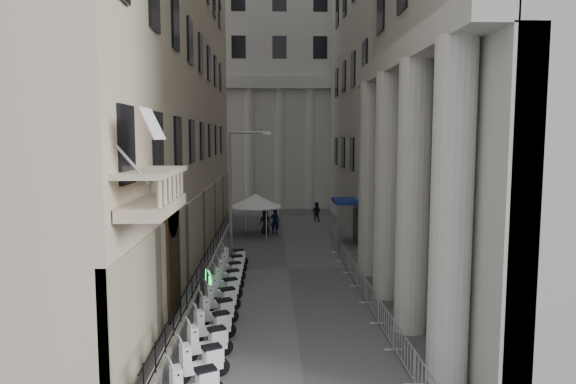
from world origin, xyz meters
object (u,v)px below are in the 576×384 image
object	(u,v)px
security_tent	(251,200)
street_lamp	(235,185)
info_kiosk	(203,285)
pedestrian_a	(275,221)
pedestrian_b	(316,212)

from	to	relation	value
security_tent	street_lamp	size ratio (longest dim) A/B	0.50
security_tent	info_kiosk	bearing A→B (deg)	-95.22
pedestrian_a	pedestrian_b	world-z (taller)	pedestrian_a
street_lamp	pedestrian_a	world-z (taller)	street_lamp
security_tent	pedestrian_b	size ratio (longest dim) A/B	2.27
pedestrian_a	pedestrian_b	distance (m)	6.53
info_kiosk	security_tent	bearing A→B (deg)	78.58
security_tent	pedestrian_b	bearing A→B (deg)	45.53
street_lamp	info_kiosk	xyz separation A→B (m)	(-0.91, -7.77, -3.63)
pedestrian_a	pedestrian_b	size ratio (longest dim) A/B	1.09
security_tent	pedestrian_a	xyz separation A→B (m)	(1.80, 0.09, -1.66)
pedestrian_b	security_tent	bearing A→B (deg)	69.23
security_tent	street_lamp	world-z (taller)	street_lamp
pedestrian_b	pedestrian_a	bearing A→B (deg)	80.01
security_tent	pedestrian_a	distance (m)	2.45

